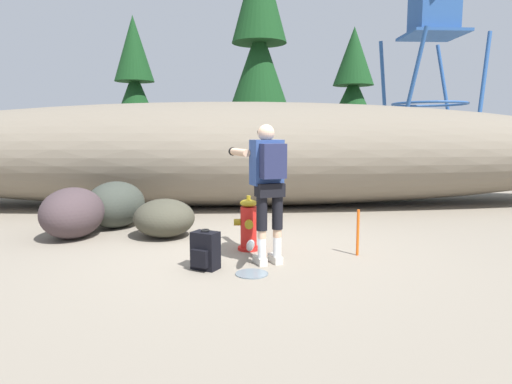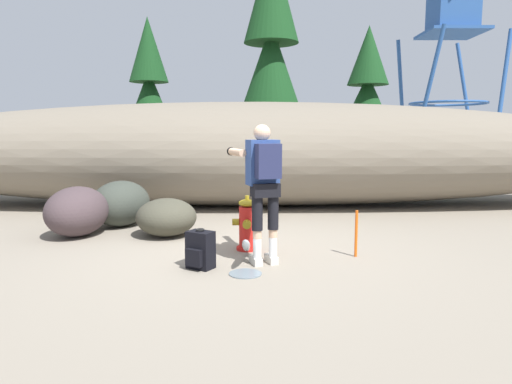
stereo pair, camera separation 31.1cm
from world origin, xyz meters
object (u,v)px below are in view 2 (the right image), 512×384
Objects in this scene: fire_hydrant at (248,225)px; boulder_mid at (121,203)px; spare_backpack at (201,250)px; utility_worker at (263,176)px; boulder_small at (77,211)px; boulder_large at (167,217)px; survey_stake at (357,234)px; watchtower at (453,12)px.

fire_hydrant is 2.69m from boulder_mid.
utility_worker is at bearing 137.47° from spare_backpack.
fire_hydrant is 0.67× the size of boulder_mid.
utility_worker is (0.20, -0.62, 0.73)m from fire_hydrant.
boulder_mid is 0.88m from boulder_small.
boulder_mid is at bearing -116.06° from spare_backpack.
survey_stake is (2.65, -1.19, 0.01)m from boulder_large.
survey_stake is at bearing -28.50° from boulder_mid.
boulder_mid is 1.85× the size of survey_stake.
boulder_mid is (-2.17, 1.59, 0.05)m from fire_hydrant.
utility_worker is 1.49× the size of boulder_small.
boulder_large is 0.88× the size of boulder_mid.
boulder_small reaches higher than boulder_large.
watchtower is (9.33, 12.39, 6.08)m from boulder_large.
utility_worker is at bearing -167.03° from survey_stake.
boulder_large is 0.86× the size of boulder_small.
watchtower is (8.07, 13.24, 6.03)m from fire_hydrant.
boulder_small is (-2.08, 1.69, 0.16)m from spare_backpack.
spare_backpack is 17.61m from watchtower.
fire_hydrant is at bearing 0.13° from utility_worker.
watchtower is (10.69, 12.40, 5.99)m from boulder_small.
survey_stake is (4.01, -1.18, -0.08)m from boulder_small.
fire_hydrant reaches higher than survey_stake.
fire_hydrant is at bearing 166.11° from survey_stake.
boulder_mid is at bearing 143.74° from fire_hydrant.
boulder_small is at bearing -179.60° from boulder_large.
spare_backpack is 0.48× the size of boulder_large.
spare_backpack is 2.00m from survey_stake.
survey_stake reaches higher than boulder_large.
survey_stake is at bearing -24.23° from boulder_large.
boulder_large is 2.91m from survey_stake.
utility_worker is 2.79× the size of survey_stake.
boulder_small is 4.19m from survey_stake.
survey_stake is (-6.67, -13.58, -6.07)m from watchtower.
boulder_large is at bearing 145.94° from fire_hydrant.
spare_backpack is 0.42× the size of boulder_mid.
boulder_large is at bearing -126.87° from spare_backpack.
boulder_large is 1.18m from boulder_mid.
fire_hydrant is at bearing 178.04° from spare_backpack.
fire_hydrant is 1.23× the size of survey_stake.
fire_hydrant is 0.09× the size of watchtower.
boulder_mid is (-2.37, 2.21, -0.68)m from utility_worker.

